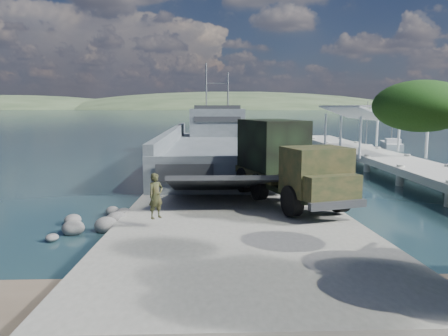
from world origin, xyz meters
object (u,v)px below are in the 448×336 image
at_px(soldier, 156,206).
at_px(sailboat_far, 391,146).
at_px(pier, 374,148).
at_px(landing_craft, 219,153).
at_px(military_truck, 285,161).
at_px(sailboat_near, 366,150).

height_order(soldier, sailboat_far, sailboat_far).
height_order(pier, sailboat_far, sailboat_far).
distance_m(soldier, sailboat_far, 42.63).
xyz_separation_m(landing_craft, soldier, (-3.01, -23.30, 0.50)).
relative_size(pier, soldier, 24.80).
relative_size(military_truck, sailboat_far, 1.16).
bearing_deg(military_truck, landing_craft, 81.92).
relative_size(military_truck, sailboat_near, 1.53).
relative_size(pier, sailboat_far, 5.71).
distance_m(military_truck, sailboat_near, 29.08).
bearing_deg(soldier, landing_craft, 39.09).
bearing_deg(sailboat_near, military_truck, -102.77).
bearing_deg(military_truck, sailboat_near, 45.41).
xyz_separation_m(pier, landing_craft, (-13.22, 3.28, -0.72)).
height_order(landing_craft, soldier, landing_craft).
bearing_deg(landing_craft, military_truck, -80.92).
xyz_separation_m(landing_craft, sailboat_near, (16.33, 7.26, -0.57)).
height_order(pier, landing_craft, landing_craft).
bearing_deg(military_truck, pier, 38.74).
xyz_separation_m(sailboat_near, sailboat_far, (4.79, 4.58, 0.10)).
xyz_separation_m(landing_craft, sailboat_far, (21.12, 11.84, -0.47)).
relative_size(landing_craft, military_truck, 4.07).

